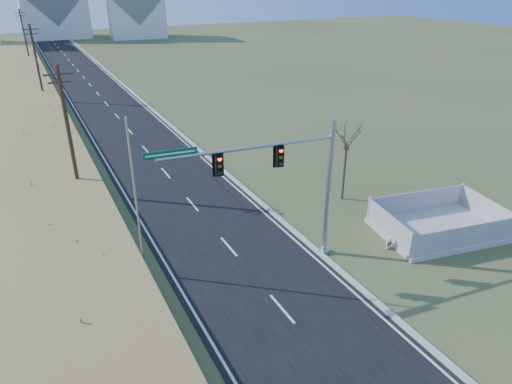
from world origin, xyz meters
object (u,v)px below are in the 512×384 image
(traffic_signal_mast, at_px, (296,181))
(flagpole, at_px, (138,218))
(fence_enclosure, at_px, (438,227))
(bare_tree, at_px, (347,135))
(open_sign, at_px, (389,243))

(traffic_signal_mast, bearing_deg, flagpole, 169.06)
(fence_enclosure, xyz_separation_m, bare_tree, (-2.42, 6.27, 4.33))
(fence_enclosure, bearing_deg, open_sign, -168.99)
(flagpole, bearing_deg, bare_tree, 10.13)
(flagpole, bearing_deg, fence_enclosure, -12.38)
(traffic_signal_mast, bearing_deg, bare_tree, 40.75)
(open_sign, bearing_deg, bare_tree, 64.15)
(open_sign, distance_m, flagpole, 13.78)
(open_sign, relative_size, flagpole, 0.07)
(fence_enclosure, relative_size, flagpole, 0.94)
(open_sign, relative_size, bare_tree, 0.10)
(traffic_signal_mast, relative_size, flagpole, 1.14)
(traffic_signal_mast, height_order, fence_enclosure, traffic_signal_mast)
(fence_enclosure, xyz_separation_m, flagpole, (-16.83, 3.70, 3.03))
(fence_enclosure, distance_m, flagpole, 17.50)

